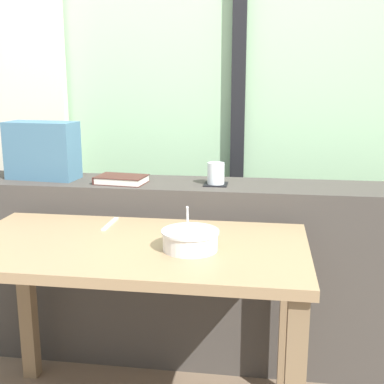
{
  "coord_description": "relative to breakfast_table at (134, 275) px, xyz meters",
  "views": [
    {
      "loc": [
        0.36,
        -1.62,
        1.3
      ],
      "look_at": [
        0.06,
        0.44,
        0.82
      ],
      "focal_mm": 47.48,
      "sensor_mm": 36.0,
      "label": 1
    }
  ],
  "objects": [
    {
      "name": "window_divider_post",
      "position": [
        0.29,
        1.02,
        0.69
      ],
      "size": [
        0.07,
        0.05,
        2.6
      ],
      "primitive_type": "cube",
      "color": "black",
      "rests_on": "ground"
    },
    {
      "name": "fork_utensil",
      "position": [
        -0.15,
        0.2,
        0.12
      ],
      "size": [
        0.02,
        0.17,
        0.01
      ],
      "primitive_type": "cube",
      "rotation": [
        0.0,
        0.0,
        -0.01
      ],
      "color": "silver",
      "rests_on": "breakfast_table"
    },
    {
      "name": "juice_glass",
      "position": [
        0.23,
        0.52,
        0.27
      ],
      "size": [
        0.07,
        0.07,
        0.09
      ],
      "color": "white",
      "rests_on": "coaster_square"
    },
    {
      "name": "breakfast_table",
      "position": [
        0.0,
        0.0,
        0.0
      ],
      "size": [
        1.2,
        0.63,
        0.73
      ],
      "color": "#826849",
      "rests_on": "ground"
    },
    {
      "name": "throw_pillow",
      "position": [
        -0.56,
        0.55,
        0.35
      ],
      "size": [
        0.33,
        0.17,
        0.26
      ],
      "primitive_type": "cube",
      "rotation": [
        0.0,
        0.0,
        -0.1
      ],
      "color": "#426B84",
      "rests_on": "dark_console_ledge"
    },
    {
      "name": "outdoor_backdrop",
      "position": [
        0.08,
        1.09,
        0.79
      ],
      "size": [
        4.8,
        0.08,
        2.8
      ],
      "primitive_type": "cube",
      "color": "#9EC699",
      "rests_on": "ground"
    },
    {
      "name": "curtain_left_panel",
      "position": [
        -0.9,
        0.99,
        0.64
      ],
      "size": [
        0.56,
        0.06,
        2.5
      ],
      "primitive_type": "cube",
      "color": "beige",
      "rests_on": "ground"
    },
    {
      "name": "dark_console_ledge",
      "position": [
        0.08,
        0.55,
        -0.2
      ],
      "size": [
        2.8,
        0.32,
        0.83
      ],
      "primitive_type": "cube",
      "color": "#423D38",
      "rests_on": "ground"
    },
    {
      "name": "coaster_square",
      "position": [
        0.23,
        0.52,
        0.22
      ],
      "size": [
        0.1,
        0.1,
        0.0
      ],
      "primitive_type": "cube",
      "color": "black",
      "rests_on": "dark_console_ledge"
    },
    {
      "name": "soup_bowl",
      "position": [
        0.2,
        -0.04,
        0.15
      ],
      "size": [
        0.19,
        0.19,
        0.15
      ],
      "color": "silver",
      "rests_on": "breakfast_table"
    },
    {
      "name": "closed_book",
      "position": [
        -0.18,
        0.5,
        0.24
      ],
      "size": [
        0.23,
        0.17,
        0.03
      ],
      "color": "#47231E",
      "rests_on": "dark_console_ledge"
    }
  ]
}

